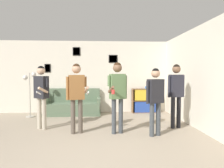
{
  "coord_description": "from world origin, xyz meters",
  "views": [
    {
      "loc": [
        0.35,
        -3.32,
        1.44
      ],
      "look_at": [
        0.65,
        2.15,
        1.18
      ],
      "focal_mm": 32.0,
      "sensor_mm": 36.0,
      "label": 1
    }
  ],
  "objects_px": {
    "person_player_foreground_center": "(77,91)",
    "person_spectator_near_bookshelf": "(155,95)",
    "couch": "(73,106)",
    "bookshelf": "(145,101)",
    "person_watcher_holding_cup": "(117,90)",
    "floor_lamp": "(30,86)",
    "person_spectator_far_right": "(176,89)",
    "drinking_cup": "(146,88)",
    "person_player_foreground_left": "(41,90)"
  },
  "relations": [
    {
      "from": "person_player_foreground_center",
      "to": "person_spectator_near_bookshelf",
      "type": "relative_size",
      "value": 1.07
    },
    {
      "from": "couch",
      "to": "bookshelf",
      "type": "relative_size",
      "value": 2.06
    },
    {
      "from": "bookshelf",
      "to": "person_watcher_holding_cup",
      "type": "bearing_deg",
      "value": -115.54
    },
    {
      "from": "floor_lamp",
      "to": "person_spectator_far_right",
      "type": "relative_size",
      "value": 0.89
    },
    {
      "from": "person_spectator_far_right",
      "to": "drinking_cup",
      "type": "xyz_separation_m",
      "value": [
        -0.31,
        2.21,
        -0.11
      ]
    },
    {
      "from": "couch",
      "to": "person_player_foreground_left",
      "type": "bearing_deg",
      "value": -105.86
    },
    {
      "from": "person_player_foreground_center",
      "to": "person_watcher_holding_cup",
      "type": "height_order",
      "value": "person_watcher_holding_cup"
    },
    {
      "from": "couch",
      "to": "floor_lamp",
      "type": "xyz_separation_m",
      "value": [
        -1.38,
        -0.39,
        0.77
      ]
    },
    {
      "from": "person_spectator_far_right",
      "to": "bookshelf",
      "type": "bearing_deg",
      "value": 99.15
    },
    {
      "from": "couch",
      "to": "person_player_foreground_center",
      "type": "height_order",
      "value": "person_player_foreground_center"
    },
    {
      "from": "person_spectator_near_bookshelf",
      "to": "drinking_cup",
      "type": "height_order",
      "value": "person_spectator_near_bookshelf"
    },
    {
      "from": "bookshelf",
      "to": "person_player_foreground_left",
      "type": "relative_size",
      "value": 0.58
    },
    {
      "from": "person_watcher_holding_cup",
      "to": "person_spectator_near_bookshelf",
      "type": "xyz_separation_m",
      "value": [
        0.87,
        -0.24,
        -0.11
      ]
    },
    {
      "from": "person_spectator_far_right",
      "to": "person_player_foreground_left",
      "type": "bearing_deg",
      "value": 178.55
    },
    {
      "from": "floor_lamp",
      "to": "person_spectator_near_bookshelf",
      "type": "relative_size",
      "value": 0.96
    },
    {
      "from": "couch",
      "to": "person_watcher_holding_cup",
      "type": "bearing_deg",
      "value": -59.83
    },
    {
      "from": "person_spectator_far_right",
      "to": "person_player_foreground_center",
      "type": "bearing_deg",
      "value": -172.26
    },
    {
      "from": "floor_lamp",
      "to": "person_spectator_near_bookshelf",
      "type": "height_order",
      "value": "person_spectator_near_bookshelf"
    },
    {
      "from": "bookshelf",
      "to": "person_watcher_holding_cup",
      "type": "xyz_separation_m",
      "value": [
        -1.25,
        -2.62,
        0.62
      ]
    },
    {
      "from": "person_player_foreground_left",
      "to": "person_spectator_far_right",
      "type": "height_order",
      "value": "person_spectator_far_right"
    },
    {
      "from": "floor_lamp",
      "to": "drinking_cup",
      "type": "distance_m",
      "value": 4.14
    },
    {
      "from": "bookshelf",
      "to": "person_spectator_far_right",
      "type": "bearing_deg",
      "value": -80.85
    },
    {
      "from": "person_spectator_far_right",
      "to": "couch",
      "type": "bearing_deg",
      "value": 146.21
    },
    {
      "from": "floor_lamp",
      "to": "couch",
      "type": "bearing_deg",
      "value": 15.69
    },
    {
      "from": "bookshelf",
      "to": "drinking_cup",
      "type": "distance_m",
      "value": 0.5
    },
    {
      "from": "person_player_foreground_left",
      "to": "person_player_foreground_center",
      "type": "xyz_separation_m",
      "value": [
        0.97,
        -0.44,
        0.03
      ]
    },
    {
      "from": "floor_lamp",
      "to": "person_player_foreground_left",
      "type": "bearing_deg",
      "value": -61.53
    },
    {
      "from": "floor_lamp",
      "to": "person_player_foreground_left",
      "type": "distance_m",
      "value": 1.75
    },
    {
      "from": "person_spectator_far_right",
      "to": "person_spectator_near_bookshelf",
      "type": "bearing_deg",
      "value": -138.74
    },
    {
      "from": "person_spectator_near_bookshelf",
      "to": "person_watcher_holding_cup",
      "type": "bearing_deg",
      "value": 164.28
    },
    {
      "from": "person_player_foreground_left",
      "to": "person_spectator_far_right",
      "type": "bearing_deg",
      "value": -1.45
    },
    {
      "from": "person_player_foreground_center",
      "to": "drinking_cup",
      "type": "distance_m",
      "value": 3.44
    },
    {
      "from": "floor_lamp",
      "to": "person_player_foreground_left",
      "type": "xyz_separation_m",
      "value": [
        0.84,
        -1.54,
        -0.05
      ]
    },
    {
      "from": "bookshelf",
      "to": "person_player_foreground_center",
      "type": "distance_m",
      "value": 3.46
    },
    {
      "from": "bookshelf",
      "to": "floor_lamp",
      "type": "relative_size",
      "value": 0.63
    },
    {
      "from": "bookshelf",
      "to": "floor_lamp",
      "type": "bearing_deg",
      "value": -171.82
    },
    {
      "from": "couch",
      "to": "floor_lamp",
      "type": "distance_m",
      "value": 1.63
    },
    {
      "from": "bookshelf",
      "to": "person_watcher_holding_cup",
      "type": "height_order",
      "value": "person_watcher_holding_cup"
    },
    {
      "from": "person_player_foreground_left",
      "to": "person_spectator_far_right",
      "type": "distance_m",
      "value": 3.57
    },
    {
      "from": "floor_lamp",
      "to": "drinking_cup",
      "type": "bearing_deg",
      "value": 8.09
    },
    {
      "from": "person_player_foreground_center",
      "to": "person_watcher_holding_cup",
      "type": "xyz_separation_m",
      "value": [
        0.99,
        -0.05,
        0.02
      ]
    },
    {
      "from": "person_watcher_holding_cup",
      "to": "person_spectator_far_right",
      "type": "distance_m",
      "value": 1.66
    },
    {
      "from": "floor_lamp",
      "to": "person_player_foreground_center",
      "type": "bearing_deg",
      "value": -47.71
    },
    {
      "from": "bookshelf",
      "to": "drinking_cup",
      "type": "relative_size",
      "value": 10.46
    },
    {
      "from": "couch",
      "to": "person_watcher_holding_cup",
      "type": "relative_size",
      "value": 1.14
    },
    {
      "from": "person_player_foreground_center",
      "to": "person_player_foreground_left",
      "type": "bearing_deg",
      "value": 155.4
    },
    {
      "from": "couch",
      "to": "person_player_foreground_center",
      "type": "relative_size",
      "value": 1.17
    },
    {
      "from": "person_spectator_near_bookshelf",
      "to": "person_player_foreground_center",
      "type": "bearing_deg",
      "value": 170.89
    },
    {
      "from": "floor_lamp",
      "to": "person_spectator_near_bookshelf",
      "type": "distance_m",
      "value": 4.31
    },
    {
      "from": "bookshelf",
      "to": "floor_lamp",
      "type": "xyz_separation_m",
      "value": [
        -4.04,
        -0.58,
        0.62
      ]
    }
  ]
}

